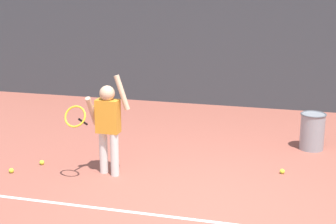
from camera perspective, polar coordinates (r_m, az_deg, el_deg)
ground_plane at (r=5.91m, az=4.65°, el=-10.88°), size 20.00×20.00×0.00m
court_line_baseline at (r=5.67m, az=4.16°, el=-11.97°), size 9.00×0.05×0.00m
back_fence_windscreen at (r=10.21m, az=9.86°, el=8.73°), size 13.47×0.08×3.00m
fence_post_1 at (r=10.26m, az=9.91°, el=9.17°), size 0.09×0.09×3.15m
tennis_player at (r=6.70m, az=-6.82°, el=-1.10°), size 0.71×0.58×1.35m
ball_hopper at (r=8.07m, az=15.73°, el=-2.04°), size 0.38×0.38×0.56m
tennis_ball_3 at (r=7.07m, az=12.56°, el=-6.44°), size 0.07×0.07×0.07m
tennis_ball_4 at (r=10.34m, az=-8.43°, el=0.60°), size 0.07×0.07×0.07m
tennis_ball_5 at (r=7.24m, az=-17.00°, el=-6.24°), size 0.07×0.07×0.07m
tennis_ball_6 at (r=7.43m, az=-13.83°, el=-5.46°), size 0.07×0.07×0.07m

